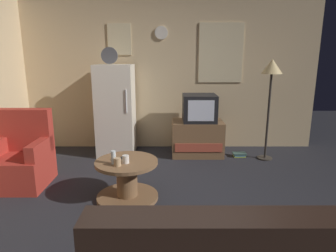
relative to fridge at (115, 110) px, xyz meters
name	(u,v)px	position (x,y,z in m)	size (l,w,h in m)	color
ground_plane	(168,215)	(0.88, -2.02, -0.75)	(12.00, 12.00, 0.00)	#232328
wall_with_art	(168,74)	(0.88, 0.43, 0.56)	(5.20, 0.12, 2.63)	#D1B284
fridge	(115,110)	(0.00, 0.00, 0.00)	(0.60, 0.62, 1.77)	silver
tv_stand	(197,138)	(1.36, -0.08, -0.46)	(0.84, 0.53, 0.58)	brown
crt_tv	(199,108)	(1.39, -0.08, 0.05)	(0.54, 0.51, 0.44)	black
standing_lamp	(271,74)	(2.45, -0.28, 0.60)	(0.32, 0.32, 1.59)	#332D28
coffee_table	(127,180)	(0.39, -1.65, -0.52)	(0.72, 0.72, 0.47)	brown
wine_glass	(113,157)	(0.27, -1.74, -0.21)	(0.05, 0.05, 0.15)	silver
mug_ceramic_white	(125,159)	(0.40, -1.72, -0.24)	(0.08, 0.08, 0.09)	silver
mug_ceramic_tan	(117,162)	(0.32, -1.81, -0.24)	(0.08, 0.08, 0.09)	tan
remote_control	(119,159)	(0.30, -1.61, -0.27)	(0.15, 0.04, 0.02)	black
armchair	(21,159)	(-1.03, -1.24, -0.42)	(0.68, 0.68, 0.96)	#A52D23
book_stack	(239,155)	(2.06, -0.18, -0.72)	(0.22, 0.13, 0.07)	#9BB844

